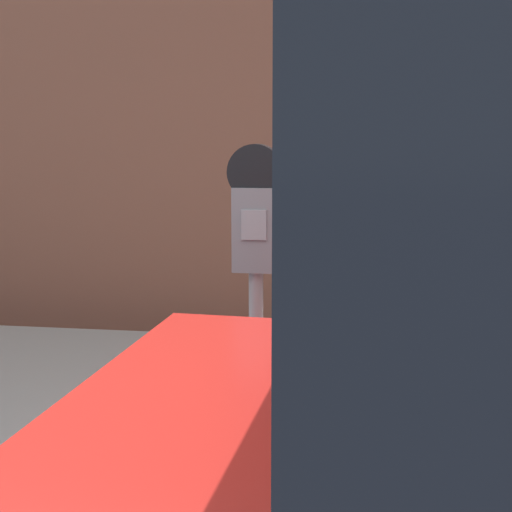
% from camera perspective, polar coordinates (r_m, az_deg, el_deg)
% --- Properties ---
extents(sidewalk, '(24.00, 2.80, 0.14)m').
position_cam_1_polar(sidewalk, '(4.37, -2.88, -12.32)').
color(sidewalk, '#9E9B96').
rests_on(sidewalk, ground_plane).
extents(parking_meter, '(0.23, 0.12, 1.53)m').
position_cam_1_polar(parking_meter, '(2.94, -0.00, 0.36)').
color(parking_meter, gray).
rests_on(parking_meter, sidewalk).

